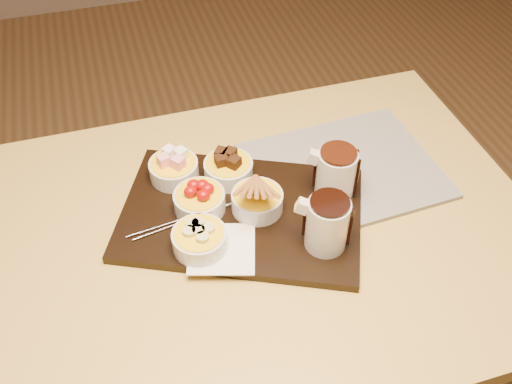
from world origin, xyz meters
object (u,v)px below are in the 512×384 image
object	(u,v)px
dining_table	(232,265)
pitcher_dark_chocolate	(327,224)
serving_board	(241,213)
bowl_strawberries	(200,201)
newspaper	(344,170)
pitcher_milk_chocolate	(336,175)

from	to	relation	value
dining_table	pitcher_dark_chocolate	world-z (taller)	pitcher_dark_chocolate
dining_table	pitcher_dark_chocolate	distance (m)	0.25
dining_table	serving_board	world-z (taller)	serving_board
serving_board	pitcher_dark_chocolate	distance (m)	0.19
bowl_strawberries	newspaper	world-z (taller)	bowl_strawberries
dining_table	bowl_strawberries	bearing A→B (deg)	123.13
serving_board	newspaper	xyz separation A→B (m)	(0.24, 0.06, -0.00)
serving_board	bowl_strawberries	xyz separation A→B (m)	(-0.07, 0.03, 0.03)
bowl_strawberries	pitcher_dark_chocolate	world-z (taller)	pitcher_dark_chocolate
serving_board	newspaper	world-z (taller)	serving_board
bowl_strawberries	newspaper	bearing A→B (deg)	5.59
dining_table	pitcher_dark_chocolate	bearing A→B (deg)	-28.96
dining_table	pitcher_milk_chocolate	distance (m)	0.28
dining_table	pitcher_dark_chocolate	xyz separation A→B (m)	(0.16, -0.09, 0.17)
pitcher_dark_chocolate	newspaper	xyz separation A→B (m)	(0.12, 0.18, -0.07)
bowl_strawberries	pitcher_dark_chocolate	bearing A→B (deg)	-37.34
pitcher_dark_chocolate	bowl_strawberries	bearing A→B (deg)	167.35
pitcher_dark_chocolate	pitcher_milk_chocolate	distance (m)	0.13
bowl_strawberries	newspaper	size ratio (longest dim) A/B	0.26
bowl_strawberries	pitcher_dark_chocolate	xyz separation A→B (m)	(0.20, -0.15, 0.03)
dining_table	serving_board	size ratio (longest dim) A/B	2.61
serving_board	pitcher_milk_chocolate	size ratio (longest dim) A/B	4.39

